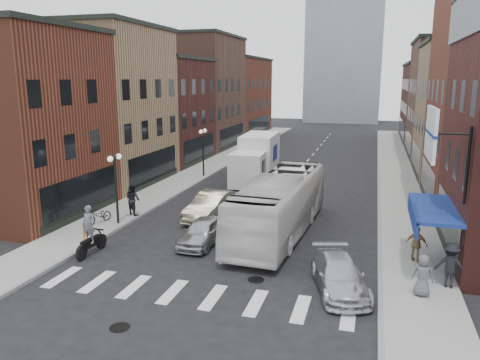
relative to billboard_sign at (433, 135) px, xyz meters
name	(u,v)px	position (x,y,z in m)	size (l,w,h in m)	color
ground	(218,266)	(-8.59, -0.50, -6.13)	(160.00, 160.00, 0.00)	black
sidewalk_left	(207,167)	(-17.09, 21.50, -6.06)	(3.00, 74.00, 0.15)	gray
sidewalk_right	(397,178)	(-0.09, 21.50, -6.06)	(3.00, 74.00, 0.15)	gray
curb_left	(223,169)	(-15.59, 21.50, -6.13)	(0.20, 74.00, 0.16)	gray
curb_right	(379,178)	(-1.59, 21.50, -6.13)	(0.20, 74.00, 0.16)	gray
crosswalk_stripes	(194,295)	(-8.59, -3.50, -6.13)	(12.00, 2.20, 0.01)	silver
bldg_left_near	(5,123)	(-23.58, 4.00, -0.48)	(10.30, 9.20, 11.30)	brown
bldg_left_mid_a	(94,106)	(-23.58, 13.50, 0.02)	(10.30, 10.20, 12.30)	#A5805B
bldg_left_mid_b	(152,110)	(-23.58, 23.50, -0.98)	(10.30, 10.20, 10.30)	#431A18
bldg_left_far_a	(193,92)	(-23.58, 34.50, 0.52)	(10.30, 12.20, 13.30)	brown
bldg_left_far_b	(228,96)	(-23.58, 48.50, -0.48)	(10.30, 16.20, 11.30)	brown
bldg_right_far_a	(462,99)	(6.41, 34.50, 0.02)	(10.30, 12.20, 12.30)	brown
bldg_right_far_b	(443,103)	(6.41, 48.50, -0.98)	(10.30, 16.20, 10.30)	#431A18
awning_blue	(429,210)	(0.34, 2.00, -3.50)	(1.80, 5.00, 0.78)	navy
billboard_sign	(433,135)	(0.00, 0.00, 0.00)	(1.52, 3.00, 3.70)	black
streetlamp_near	(116,176)	(-15.99, 3.50, -3.22)	(0.32, 1.22, 4.11)	black
streetlamp_far	(203,143)	(-15.99, 17.50, -3.22)	(0.32, 1.22, 4.11)	black
bike_rack	(87,231)	(-16.19, 0.80, -5.58)	(0.08, 0.68, 0.80)	#D8590C
box_truck	(256,158)	(-11.37, 17.62, -4.30)	(2.89, 8.62, 3.70)	white
motorcycle_rider	(90,232)	(-14.88, -0.87, -5.00)	(0.69, 2.38, 2.43)	black
transit_bus	(280,204)	(-6.82, 4.75, -4.50)	(2.74, 11.70, 3.26)	silver
sedan_left_near	(203,232)	(-10.25, 1.94, -5.46)	(1.58, 3.93, 1.34)	#B1B2B6
sedan_left_far	(212,206)	(-11.28, 6.29, -5.33)	(1.69, 4.85, 1.60)	#BBB798
curb_car	(339,275)	(-3.18, -1.53, -5.49)	(1.80, 4.44, 1.29)	silver
parked_bicycle	(99,215)	(-17.04, 3.24, -5.54)	(0.58, 1.68, 0.88)	black
ped_left_solo	(133,199)	(-15.99, 5.30, -5.02)	(0.93, 0.54, 1.92)	black
ped_right_a	(451,265)	(1.01, -0.33, -5.07)	(1.19, 0.59, 1.84)	black
ped_right_b	(417,244)	(-0.05, 2.16, -5.17)	(0.95, 0.48, 1.63)	#96794C
ped_right_c	(423,275)	(-0.10, -1.43, -5.16)	(0.80, 0.52, 1.64)	#53545A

